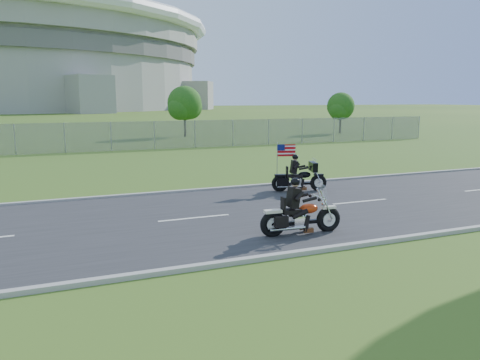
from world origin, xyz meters
name	(u,v)px	position (x,y,z in m)	size (l,w,h in m)	color
ground	(255,213)	(0.00, 0.00, 0.00)	(420.00, 420.00, 0.00)	#2C5319
road	(255,213)	(0.00, 0.00, 0.02)	(120.00, 8.00, 0.04)	#28282B
curb_north	(214,189)	(0.00, 4.05, 0.05)	(120.00, 0.18, 0.12)	#9E9B93
curb_south	(324,250)	(0.00, -4.05, 0.05)	(120.00, 0.18, 0.12)	#9E9B93
fence	(65,138)	(-5.00, 20.00, 1.00)	(60.00, 0.03, 2.00)	gray
stadium	(1,63)	(-20.00, 170.00, 15.58)	(140.40, 140.40, 29.20)	#A3A099
tree_fence_near	(185,105)	(6.04, 30.04, 2.97)	(3.52, 3.28, 4.75)	#382316
tree_fence_far	(341,108)	(22.04, 28.03, 2.64)	(3.08, 2.87, 4.20)	#382316
motorcycle_lead	(300,217)	(0.14, -2.62, 0.50)	(2.32, 0.66, 1.56)	black
motorcycle_follow	(299,179)	(2.99, 2.54, 0.51)	(2.14, 1.00, 1.82)	black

